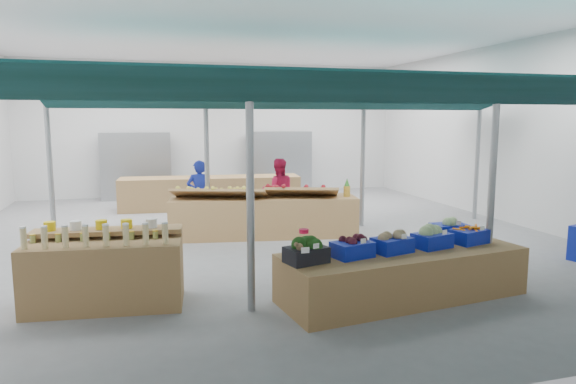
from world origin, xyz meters
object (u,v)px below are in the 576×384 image
object	(u,v)px
bottle_shelf	(106,270)
veg_counter	(403,274)
fruit_counter	(264,217)
vendor_left	(200,195)
vendor_right	(278,192)

from	to	relation	value
bottle_shelf	veg_counter	xyz separation A→B (m)	(3.87, -0.80, -0.14)
bottle_shelf	fruit_counter	size ratio (longest dim) A/B	0.53
vendor_left	fruit_counter	bearing A→B (deg)	146.25
veg_counter	fruit_counter	bearing A→B (deg)	95.86
veg_counter	vendor_left	bearing A→B (deg)	105.11
vendor_left	vendor_right	xyz separation A→B (m)	(1.80, 0.00, 0.00)
veg_counter	fruit_counter	size ratio (longest dim) A/B	0.88
vendor_right	veg_counter	bearing A→B (deg)	102.99
vendor_right	vendor_left	bearing A→B (deg)	8.76
bottle_shelf	fruit_counter	distance (m)	4.41
vendor_left	bottle_shelf	bearing A→B (deg)	77.96
bottle_shelf	vendor_right	size ratio (longest dim) A/B	1.33
vendor_left	vendor_right	size ratio (longest dim) A/B	1.00
vendor_left	vendor_right	world-z (taller)	same
bottle_shelf	vendor_right	bearing A→B (deg)	58.20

